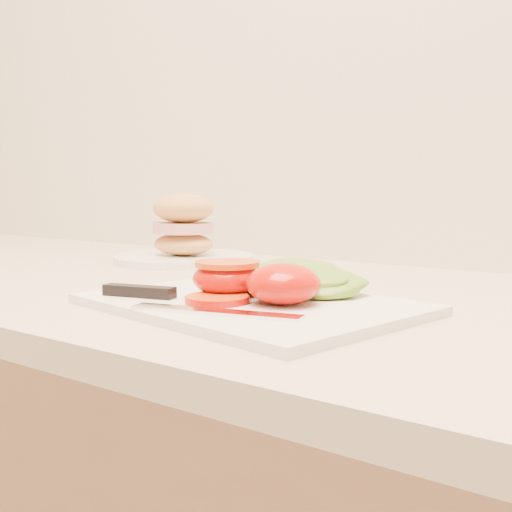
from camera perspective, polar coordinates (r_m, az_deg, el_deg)
The scene contains 8 objects.
cutting_board at distance 0.67m, azimuth -0.51°, elevation -4.32°, with size 0.33×0.24×0.01m, color white.
tomato_half_dome at distance 0.64m, azimuth 2.44°, elevation -2.47°, with size 0.08×0.08×0.04m, color #D40801.
tomato_half_cut at distance 0.69m, azimuth -2.57°, elevation -1.85°, with size 0.08×0.08×0.04m.
tomato_slice_0 at distance 0.65m, azimuth -3.45°, elevation -3.85°, with size 0.06×0.06×0.01m, color #CC5009.
lettuce_leaf_0 at distance 0.73m, azimuth 2.69°, elevation -1.93°, with size 0.16×0.11×0.03m, color #7BAF2E.
lettuce_leaf_1 at distance 0.70m, azimuth 5.41°, elevation -2.46°, with size 0.11×0.08×0.02m, color #7BAF2E.
knife at distance 0.66m, azimuth -7.96°, elevation -3.77°, with size 0.25×0.07×0.01m.
sandwich_plate at distance 1.09m, azimuth -6.46°, elevation 1.63°, with size 0.24×0.24×0.12m.
Camera 1 is at (0.21, 1.03, 1.06)m, focal length 45.00 mm.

